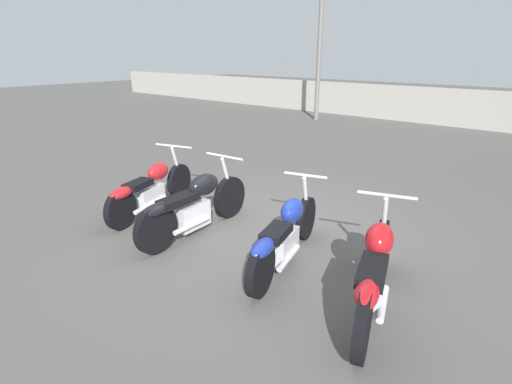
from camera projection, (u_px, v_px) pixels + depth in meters
name	position (u px, v px, depth m)	size (l,w,h in m)	color
ground_plane	(264.00, 231.00, 5.82)	(60.00, 60.00, 0.00)	#514F4C
fence_back	(470.00, 109.00, 13.36)	(40.00, 0.04, 1.29)	#9E998E
light_pole_left	(321.00, 11.00, 14.01)	(0.70, 0.35, 6.34)	slate
motorcycle_slot_0	(150.00, 189.00, 6.37)	(0.91, 2.04, 0.97)	black
motorcycle_slot_1	(194.00, 205.00, 5.58)	(0.68, 2.13, 1.02)	black
motorcycle_slot_2	(285.00, 235.00, 4.77)	(0.81, 2.07, 0.96)	black
motorcycle_slot_3	(374.00, 272.00, 3.88)	(0.88, 2.04, 1.03)	black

